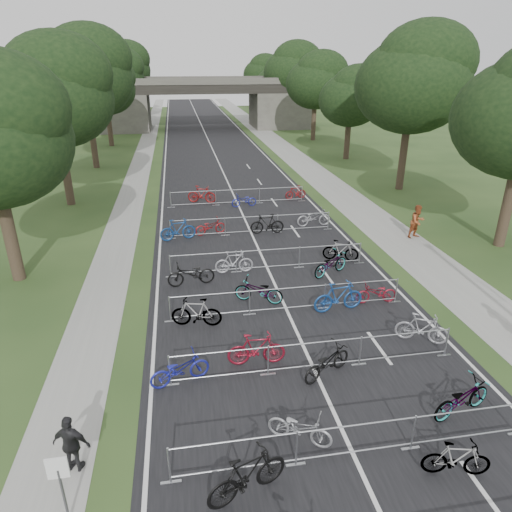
{
  "coord_description": "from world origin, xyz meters",
  "views": [
    {
      "loc": [
        -3.92,
        -4.49,
        9.29
      ],
      "look_at": [
        -0.72,
        14.25,
        1.1
      ],
      "focal_mm": 32.0,
      "sensor_mm": 36.0,
      "label": 1
    }
  ],
  "objects": [
    {
      "name": "bike_15",
      "position": [
        3.78,
        11.08,
        0.45
      ],
      "size": [
        1.75,
        0.67,
        0.91
      ],
      "primitive_type": "imported",
      "rotation": [
        0.0,
        0.0,
        4.67
      ],
      "color": "maroon",
      "rests_on": "ground"
    },
    {
      "name": "bike_4",
      "position": [
        -2.85,
        2.95,
        0.62
      ],
      "size": [
        2.13,
        1.29,
        1.24
      ],
      "primitive_type": "imported",
      "rotation": [
        0.0,
        0.0,
        1.94
      ],
      "color": "black",
      "rests_on": "ground"
    },
    {
      "name": "overpass_bridge",
      "position": [
        0.0,
        65.0,
        3.53
      ],
      "size": [
        31.0,
        8.0,
        7.05
      ],
      "color": "#4C4A44",
      "rests_on": "ground"
    },
    {
      "name": "bike_23",
      "position": [
        3.93,
        20.74,
        0.54
      ],
      "size": [
        2.08,
        0.79,
        1.08
      ],
      "primitive_type": "imported",
      "rotation": [
        0.0,
        0.0,
        1.61
      ],
      "color": "#9A9BA1",
      "rests_on": "ground"
    },
    {
      "name": "bike_21",
      "position": [
        -2.34,
        20.34,
        0.48
      ],
      "size": [
        1.93,
        1.09,
        0.96
      ],
      "primitive_type": "imported",
      "rotation": [
        0.0,
        0.0,
        1.83
      ],
      "color": "maroon",
      "rests_on": "ground"
    },
    {
      "name": "bike_11",
      "position": [
        4.2,
        8.12,
        0.55
      ],
      "size": [
        1.87,
        1.33,
        1.11
      ],
      "primitive_type": "imported",
      "rotation": [
        0.0,
        0.0,
        1.08
      ],
      "color": "#96969D",
      "rests_on": "ground"
    },
    {
      "name": "barrier_row_3",
      "position": [
        0.0,
        11.0,
        0.55
      ],
      "size": [
        9.7,
        0.08,
        1.1
      ],
      "color": "#A4A7AC",
      "rests_on": "ground"
    },
    {
      "name": "bike_13",
      "position": [
        -1.0,
        11.92,
        0.54
      ],
      "size": [
        2.16,
        1.5,
        1.07
      ],
      "primitive_type": "imported",
      "rotation": [
        0.0,
        0.0,
        4.28
      ],
      "color": "#A4A7AC",
      "rests_on": "ground"
    },
    {
      "name": "bike_16",
      "position": [
        -3.69,
        13.98,
        0.55
      ],
      "size": [
        2.17,
        0.97,
        1.1
      ],
      "primitive_type": "imported",
      "rotation": [
        0.0,
        0.0,
        4.83
      ],
      "color": "black",
      "rests_on": "ground"
    },
    {
      "name": "bike_5",
      "position": [
        -1.25,
        4.34,
        0.46
      ],
      "size": [
        1.82,
        1.42,
        0.92
      ],
      "primitive_type": "imported",
      "rotation": [
        0.0,
        0.0,
        1.04
      ],
      "color": "#95979C",
      "rests_on": "ground"
    },
    {
      "name": "tree_right_3",
      "position": [
        13.11,
        51.93,
        6.92
      ],
      "size": [
        7.17,
        7.17,
        10.93
      ],
      "color": "#33261C",
      "rests_on": "ground"
    },
    {
      "name": "sidewalk_left",
      "position": [
        -7.5,
        50.0,
        0.01
      ],
      "size": [
        2.0,
        140.0,
        0.01
      ],
      "primitive_type": "cube",
      "color": "gray",
      "rests_on": "ground"
    },
    {
      "name": "tree_left_2",
      "position": [
        -11.39,
        39.93,
        8.12
      ],
      "size": [
        8.4,
        8.4,
        12.81
      ],
      "color": "#33261C",
      "rests_on": "ground"
    },
    {
      "name": "tree_right_5",
      "position": [
        13.11,
        75.93,
        5.95
      ],
      "size": [
        6.16,
        6.16,
        9.39
      ],
      "color": "#33261C",
      "rests_on": "ground"
    },
    {
      "name": "tree_left_5",
      "position": [
        -11.39,
        75.93,
        8.12
      ],
      "size": [
        8.4,
        8.4,
        12.81
      ],
      "color": "#33261C",
      "rests_on": "ground"
    },
    {
      "name": "park_sign",
      "position": [
        -6.8,
        3.0,
        1.27
      ],
      "size": [
        0.45,
        0.06,
        1.83
      ],
      "color": "#4C4C51",
      "rests_on": "ground"
    },
    {
      "name": "bike_6",
      "position": [
        2.18,
        2.69,
        0.5
      ],
      "size": [
        1.71,
        0.83,
        0.99
      ],
      "primitive_type": "imported",
      "rotation": [
        0.0,
        0.0,
        1.34
      ],
      "color": "#A4A7AC",
      "rests_on": "ground"
    },
    {
      "name": "lane_markings",
      "position": [
        0.0,
        50.0,
        0.0
      ],
      "size": [
        0.12,
        140.0,
        0.0
      ],
      "primitive_type": "cube",
      "color": "silver",
      "rests_on": "ground"
    },
    {
      "name": "barrier_row_4",
      "position": [
        0.0,
        15.0,
        0.55
      ],
      "size": [
        9.7,
        0.08,
        1.1
      ],
      "color": "#A4A7AC",
      "rests_on": "ground"
    },
    {
      "name": "barrier_row_6",
      "position": [
        0.0,
        26.0,
        0.55
      ],
      "size": [
        9.7,
        0.08,
        1.1
      ],
      "color": "#A4A7AC",
      "rests_on": "ground"
    },
    {
      "name": "barrier_row_5",
      "position": [
        0.0,
        20.0,
        0.55
      ],
      "size": [
        9.7,
        0.08,
        1.1
      ],
      "color": "#A4A7AC",
      "rests_on": "ground"
    },
    {
      "name": "barrier_row_1",
      "position": [
        0.0,
        3.6,
        0.55
      ],
      "size": [
        9.7,
        0.08,
        1.1
      ],
      "color": "#A4A7AC",
      "rests_on": "ground"
    },
    {
      "name": "bike_27",
      "position": [
        4.3,
        26.61,
        0.49
      ],
      "size": [
        1.69,
        0.81,
        0.98
      ],
      "primitive_type": "imported",
      "rotation": [
        0.0,
        0.0,
        4.93
      ],
      "color": "maroon",
      "rests_on": "ground"
    },
    {
      "name": "bike_9",
      "position": [
        -1.8,
        7.82,
        0.58
      ],
      "size": [
        1.95,
        0.65,
        1.16
      ],
      "primitive_type": "imported",
      "rotation": [
        0.0,
        0.0,
        1.52
      ],
      "color": "maroon",
      "rests_on": "ground"
    },
    {
      "name": "tree_right_6",
      "position": [
        13.11,
        87.93,
        6.92
      ],
      "size": [
        7.17,
        7.17,
        10.93
      ],
      "color": "#33261C",
      "rests_on": "ground"
    },
    {
      "name": "barrier_row_2",
      "position": [
        0.0,
        7.2,
        0.55
      ],
      "size": [
        9.7,
        0.08,
        1.1
      ],
      "color": "#A4A7AC",
      "rests_on": "ground"
    },
    {
      "name": "tree_left_1",
      "position": [
        -11.39,
        27.93,
        7.3
      ],
      "size": [
        7.56,
        7.56,
        11.53
      ],
      "color": "#33261C",
      "rests_on": "ground"
    },
    {
      "name": "bike_7",
      "position": [
        3.5,
        4.57,
        0.54
      ],
      "size": [
        2.17,
        1.28,
        1.08
      ],
      "primitive_type": "imported",
      "rotation": [
        0.0,
        0.0,
        1.87
      ],
      "color": "#A4A7AC",
      "rests_on": "ground"
    },
    {
      "name": "sidewalk_right",
      "position": [
        8.0,
        50.0,
        0.01
      ],
      "size": [
        3.0,
        140.0,
        0.01
      ],
      "primitive_type": "cube",
      "color": "gray",
      "rests_on": "ground"
    },
    {
      "name": "bike_26",
      "position": [
        0.35,
        25.35,
        0.46
      ],
      "size": [
        1.8,
        0.81,
        0.91
      ],
      "primitive_type": "imported",
      "rotation": [
        0.0,
        0.0,
        4.83
      ],
      "color": "navy",
      "rests_on": "ground"
    },
    {
      "name": "tree_right_4",
      "position": [
        13.11,
        63.93,
        7.9
      ],
      "size": [
        8.18,
        8.18,
        12.47
      ],
      "color": "#33261C",
      "rests_on": "ground"
    },
    {
      "name": "tree_left_3",
      "position": [
        -11.39,
        51.93,
        6.49
      ],
      "size": [
        6.72,
        6.72,
        10.25
      ],
      "color": "#33261C",
      "rests_on": "ground"
    },
    {
      "name": "bike_19",
      "position": [
        3.78,
        15.5,
        0.54
      ],
      "size": [
        1.84,
        1.15,
        1.07
      ],
      "primitive_type": "imported",
      "rotation": [
        0.0,
        0.0,
        1.18
      ],
      "color": "#A4A7AC",
      "rests_on": "ground"
    },
    {
      "name": "bike_18",
      "position": [
        2.76,
        14.01,
        0.54
      ],
      "size": [
        2.15,
        1.63,
        1.08
      ],
      "primitive_type": "imported",
      "rotation": [
        0.0,
        0.0,
        2.08
      ],
      "color": "#A4A7AC",
      "rests_on": "ground"
    },
    {
      "name": "tree_left_4",
      "position": [
        -11.39,
        63.93,
        7.3
      ],
      "size": [
        7.56,
        7.56,
        11.53
      ],
      "color": "#33261C",
      "rests_on": "ground"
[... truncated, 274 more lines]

